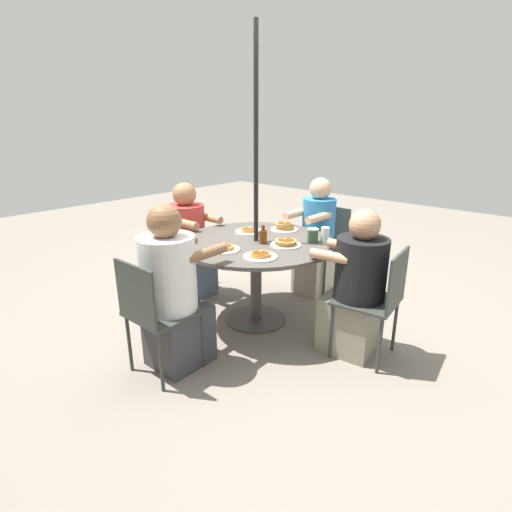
{
  "coord_description": "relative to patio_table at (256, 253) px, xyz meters",
  "views": [
    {
      "loc": [
        -2.1,
        2.33,
        1.65
      ],
      "look_at": [
        0.0,
        0.0,
        0.59
      ],
      "focal_mm": 28.0,
      "sensor_mm": 36.0,
      "label": 1
    }
  ],
  "objects": [
    {
      "name": "pancake_plate_b",
      "position": [
        -0.26,
        -0.06,
        0.12
      ],
      "size": [
        0.25,
        0.25,
        0.06
      ],
      "color": "white",
      "rests_on": "patio_table"
    },
    {
      "name": "patio_table",
      "position": [
        0.0,
        0.0,
        0.0
      ],
      "size": [
        1.28,
        1.28,
        0.72
      ],
      "color": "#4C4742",
      "rests_on": "ground"
    },
    {
      "name": "patio_chair_north",
      "position": [
        -1.03,
        -0.14,
        -0.13
      ],
      "size": [
        0.46,
        0.46,
        0.83
      ],
      "rotation": [
        0.0,
        0.0,
        -1.44
      ],
      "color": "#333833",
      "rests_on": "ground"
    },
    {
      "name": "ground_plane",
      "position": [
        0.0,
        0.0,
        -0.62
      ],
      "size": [
        12.0,
        12.0,
        0.0
      ],
      "primitive_type": "plane",
      "color": "gray"
    },
    {
      "name": "diner_west",
      "position": [
        -0.03,
        0.87,
        -0.09
      ],
      "size": [
        0.38,
        0.57,
        1.16
      ],
      "rotation": [
        0.0,
        0.0,
        -3.11
      ],
      "color": "#3D3D42",
      "rests_on": "ground"
    },
    {
      "name": "coffee_cup",
      "position": [
        -0.36,
        -0.28,
        0.16
      ],
      "size": [
        0.09,
        0.09,
        0.11
      ],
      "color": "#33513D",
      "rests_on": "patio_table"
    },
    {
      "name": "diner_east",
      "position": [
        -0.02,
        -0.87,
        -0.09
      ],
      "size": [
        0.33,
        0.52,
        1.15
      ],
      "rotation": [
        0.0,
        0.0,
        -0.02
      ],
      "color": "beige",
      "rests_on": "ground"
    },
    {
      "name": "patio_chair_east",
      "position": [
        -0.02,
        -1.04,
        -0.13
      ],
      "size": [
        0.42,
        0.42,
        0.83
      ],
      "rotation": [
        0.0,
        0.0,
        -0.02
      ],
      "color": "#333833",
      "rests_on": "ground"
    },
    {
      "name": "pancake_plate_c",
      "position": [
        0.04,
        -0.42,
        0.13
      ],
      "size": [
        0.25,
        0.25,
        0.08
      ],
      "color": "white",
      "rests_on": "patio_table"
    },
    {
      "name": "drinking_glass_a",
      "position": [
        -0.44,
        -0.35,
        0.16
      ],
      "size": [
        0.07,
        0.07,
        0.12
      ],
      "primitive_type": "cylinder",
      "color": "silver",
      "rests_on": "patio_table"
    },
    {
      "name": "syrup_bottle",
      "position": [
        -0.09,
        0.02,
        0.16
      ],
      "size": [
        0.09,
        0.06,
        0.15
      ],
      "color": "#602D0F",
      "rests_on": "patio_table"
    },
    {
      "name": "pancake_plate_a",
      "position": [
        0.01,
        0.35,
        0.12
      ],
      "size": [
        0.25,
        0.25,
        0.05
      ],
      "color": "white",
      "rests_on": "patio_table"
    },
    {
      "name": "diner_south",
      "position": [
        0.87,
        0.01,
        -0.11
      ],
      "size": [
        0.51,
        0.36,
        1.11
      ],
      "rotation": [
        0.0,
        0.0,
        -4.7
      ],
      "color": "slate",
      "rests_on": "ground"
    },
    {
      "name": "pancake_plate_d",
      "position": [
        0.22,
        -0.16,
        0.12
      ],
      "size": [
        0.25,
        0.25,
        0.04
      ],
      "color": "white",
      "rests_on": "patio_table"
    },
    {
      "name": "umbrella_pole",
      "position": [
        0.0,
        0.0,
        0.55
      ],
      "size": [
        0.04,
        0.04,
        2.33
      ],
      "primitive_type": "cylinder",
      "color": "black",
      "rests_on": "ground"
    },
    {
      "name": "patio_chair_south",
      "position": [
        1.04,
        0.01,
        -0.13
      ],
      "size": [
        0.42,
        0.42,
        0.83
      ],
      "rotation": [
        0.0,
        0.0,
        -4.7
      ],
      "color": "#333833",
      "rests_on": "ground"
    },
    {
      "name": "diner_north",
      "position": [
        -0.86,
        -0.12,
        -0.13
      ],
      "size": [
        0.52,
        0.41,
        1.09
      ],
      "rotation": [
        0.0,
        0.0,
        -1.44
      ],
      "color": "gray",
      "rests_on": "ground"
    },
    {
      "name": "patio_chair_west",
      "position": [
        -0.03,
        1.04,
        -0.13
      ],
      "size": [
        0.43,
        0.43,
        0.83
      ],
      "rotation": [
        0.0,
        0.0,
        -3.11
      ],
      "color": "#333833",
      "rests_on": "ground"
    },
    {
      "name": "pancake_plate_e",
      "position": [
        -0.3,
        0.29,
        0.12
      ],
      "size": [
        0.25,
        0.25,
        0.04
      ],
      "color": "white",
      "rests_on": "patio_table"
    }
  ]
}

